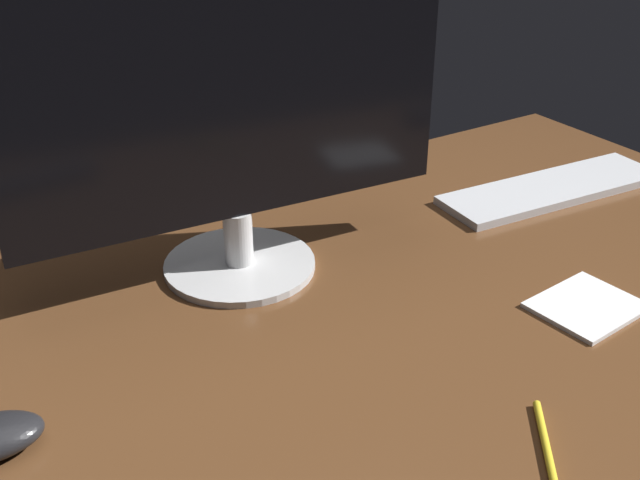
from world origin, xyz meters
TOP-DOWN VIEW (x-y plane):
  - desk at (0.00, 0.00)cm, footprint 140.00×84.00cm
  - monitor at (-15.90, 16.51)cm, footprint 61.39×21.61cm
  - keyboard at (41.67, 10.82)cm, footprint 42.60×14.88cm
  - notepad at (17.94, -17.20)cm, footprint 14.36×12.32cm
  - pen at (-6.71, -33.42)cm, footprint 9.89×12.32cm

SIDE VIEW (x-z plane):
  - desk at x=0.00cm, z-range 0.00..2.00cm
  - notepad at x=17.94cm, z-range 2.00..2.63cm
  - pen at x=-6.71cm, z-range 2.00..2.85cm
  - keyboard at x=41.67cm, z-range 2.00..3.40cm
  - monitor at x=-15.90cm, z-range 4.16..47.49cm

